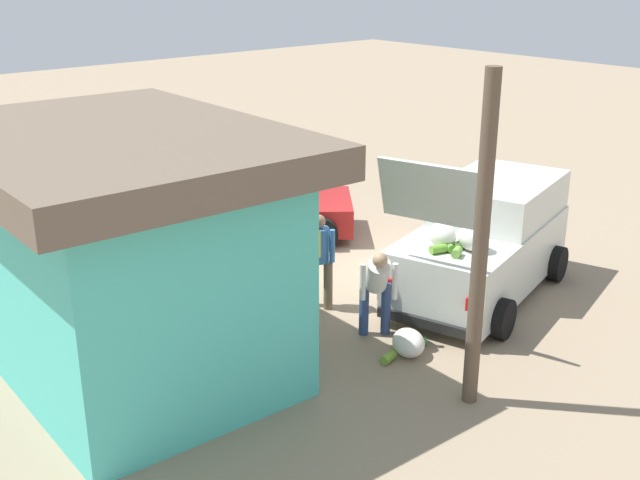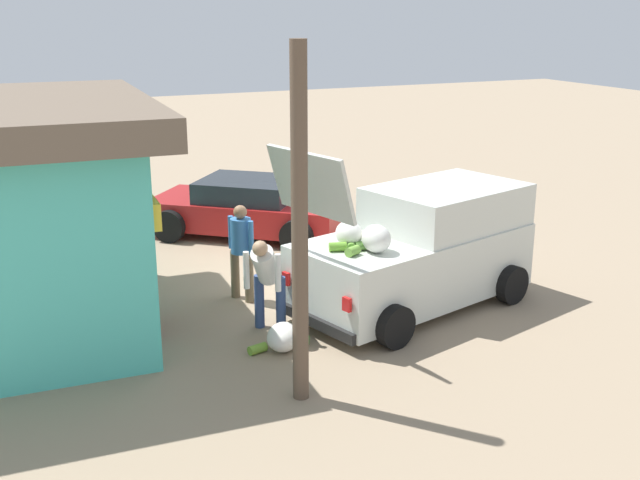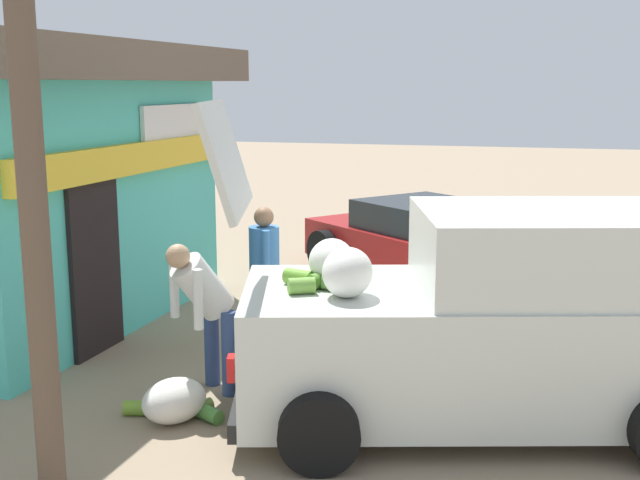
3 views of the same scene
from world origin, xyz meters
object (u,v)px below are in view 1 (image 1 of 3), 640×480
at_px(vendor_standing, 319,254).
at_px(paint_bucket, 167,262).
at_px(delivery_van, 484,240).
at_px(unloaded_banana_pile, 408,343).
at_px(parked_sedan, 254,208).
at_px(customer_bending, 377,284).
at_px(storefront_bar, 123,248).

xyz_separation_m(vendor_standing, paint_bucket, (3.02, 1.12, -0.74)).
bearing_deg(delivery_van, unloaded_banana_pile, 105.55).
xyz_separation_m(delivery_van, vendor_standing, (1.38, 2.59, -0.00)).
height_order(delivery_van, parked_sedan, delivery_van).
bearing_deg(unloaded_banana_pile, customer_bending, -0.91).
height_order(parked_sedan, vendor_standing, vendor_standing).
bearing_deg(parked_sedan, unloaded_banana_pile, 165.58).
bearing_deg(paint_bucket, parked_sedan, -76.02).
bearing_deg(storefront_bar, paint_bucket, -38.66).
height_order(vendor_standing, customer_bending, vendor_standing).
bearing_deg(paint_bucket, delivery_van, -139.79).
bearing_deg(customer_bending, delivery_van, -88.48).
relative_size(delivery_van, unloaded_banana_pile, 4.73).
bearing_deg(delivery_van, paint_bucket, 40.21).
xyz_separation_m(storefront_bar, customer_bending, (-1.72, -3.22, -0.90)).
bearing_deg(storefront_bar, parked_sedan, -54.34).
height_order(parked_sedan, customer_bending, customer_bending).
relative_size(delivery_van, vendor_standing, 2.82).
bearing_deg(customer_bending, storefront_bar, 61.97).
height_order(storefront_bar, vendor_standing, storefront_bar).
xyz_separation_m(delivery_van, paint_bucket, (4.39, 3.71, -0.75)).
bearing_deg(vendor_standing, paint_bucket, 20.44).
bearing_deg(customer_bending, vendor_standing, -3.89).
distance_m(delivery_van, customer_bending, 2.69).
bearing_deg(delivery_van, storefront_bar, 74.45).
xyz_separation_m(customer_bending, unloaded_banana_pile, (-0.68, 0.01, -0.72)).
bearing_deg(parked_sedan, delivery_van, -166.38).
distance_m(storefront_bar, customer_bending, 3.76).
xyz_separation_m(storefront_bar, vendor_standing, (-0.27, -3.32, -0.86)).
xyz_separation_m(customer_bending, paint_bucket, (4.47, 1.03, -0.71)).
bearing_deg(storefront_bar, customer_bending, -118.03).
relative_size(customer_bending, unloaded_banana_pile, 1.56).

